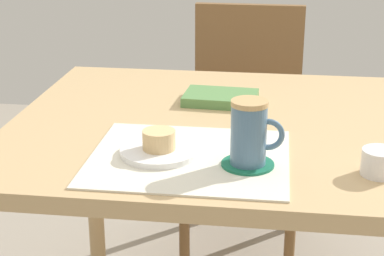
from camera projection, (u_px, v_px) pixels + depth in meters
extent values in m
cylinder|color=tan|center=(94.00, 191.00, 2.02)|extent=(0.05, 0.05, 0.70)
cube|color=tan|center=(236.00, 129.00, 1.49)|extent=(1.04, 0.86, 0.04)
cylinder|color=brown|center=(291.00, 226.00, 2.11)|extent=(0.04, 0.04, 0.41)
cylinder|color=brown|center=(184.00, 219.00, 2.16)|extent=(0.04, 0.04, 0.41)
cylinder|color=brown|center=(291.00, 181.00, 2.43)|extent=(0.04, 0.04, 0.41)
cylinder|color=brown|center=(199.00, 175.00, 2.48)|extent=(0.04, 0.04, 0.41)
cube|color=brown|center=(243.00, 141.00, 2.22)|extent=(0.43, 0.43, 0.04)
cube|color=brown|center=(248.00, 63.00, 2.32)|extent=(0.39, 0.04, 0.42)
cube|color=silver|center=(189.00, 157.00, 1.28)|extent=(0.39, 0.34, 0.00)
cylinder|color=white|center=(159.00, 152.00, 1.28)|extent=(0.16, 0.16, 0.01)
cylinder|color=#E5BC7F|center=(159.00, 140.00, 1.27)|extent=(0.07, 0.07, 0.04)
cylinder|color=#196B4C|center=(248.00, 164.00, 1.23)|extent=(0.10, 0.10, 0.00)
cylinder|color=slate|center=(249.00, 135.00, 1.21)|extent=(0.07, 0.07, 0.12)
cylinder|color=tan|center=(250.00, 103.00, 1.19)|extent=(0.07, 0.07, 0.01)
torus|color=slate|center=(268.00, 135.00, 1.21)|extent=(0.06, 0.01, 0.06)
cylinder|color=white|center=(380.00, 162.00, 1.19)|extent=(0.07, 0.07, 0.05)
cube|color=#598C4C|center=(221.00, 98.00, 1.61)|extent=(0.19, 0.14, 0.02)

